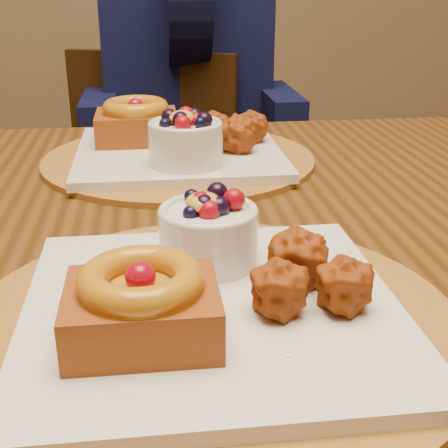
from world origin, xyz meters
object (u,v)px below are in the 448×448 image
Objects in this scene: diner at (186,50)px; place_setting_far at (176,144)px; dining_table at (192,282)px; place_setting_near at (208,297)px; chair_far at (140,223)px.

place_setting_far is at bearing -88.73° from diner.
dining_table is 0.24m from place_setting_near.
place_setting_near is 1.00× the size of place_setting_far.
chair_far is 1.07× the size of diner.
dining_table is at bearing 89.40° from place_setting_near.
place_setting_near is 0.45× the size of chair_far.
chair_far is (-0.07, 0.94, -0.31)m from place_setting_near.
chair_far is at bearing 97.38° from place_setting_far.
place_setting_near reaches higher than dining_table.
diner is (0.06, 0.89, 0.15)m from dining_table.
diner reaches higher than place_setting_far.
place_setting_near is at bearing -89.87° from place_setting_far.
place_setting_far is 0.49× the size of diner.
place_setting_near is 0.43m from place_setting_far.
place_setting_far reaches higher than place_setting_near.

